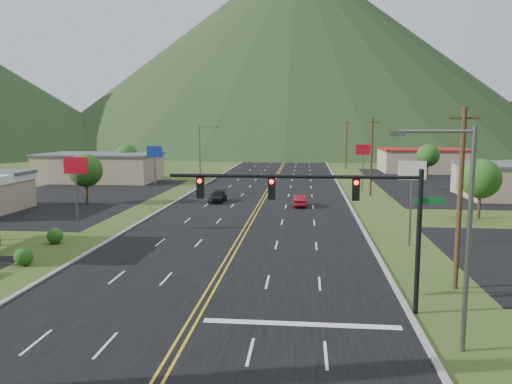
# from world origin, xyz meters

# --- Properties ---
(traffic_signal) EXTENTS (13.10, 0.43, 7.00)m
(traffic_signal) POSITION_xyz_m (6.48, 14.00, 5.33)
(traffic_signal) COLOR black
(traffic_signal) RESTS_ON ground
(streetlight_east) EXTENTS (3.28, 0.25, 9.00)m
(streetlight_east) POSITION_xyz_m (11.18, 10.00, 5.18)
(streetlight_east) COLOR #59595E
(streetlight_east) RESTS_ON ground
(streetlight_west) EXTENTS (3.28, 0.25, 9.00)m
(streetlight_west) POSITION_xyz_m (-11.68, 70.00, 5.18)
(streetlight_west) COLOR #59595E
(streetlight_west) RESTS_ON ground
(building_west_far) EXTENTS (18.40, 11.40, 4.50)m
(building_west_far) POSITION_xyz_m (-28.00, 68.00, 2.26)
(building_west_far) COLOR tan
(building_west_far) RESTS_ON ground
(building_east_far) EXTENTS (16.40, 12.40, 4.50)m
(building_east_far) POSITION_xyz_m (28.00, 90.00, 2.26)
(building_east_far) COLOR tan
(building_east_far) RESTS_ON ground
(pole_sign_west_a) EXTENTS (2.00, 0.18, 6.40)m
(pole_sign_west_a) POSITION_xyz_m (-14.00, 30.00, 5.05)
(pole_sign_west_a) COLOR #59595E
(pole_sign_west_a) RESTS_ON ground
(pole_sign_west_b) EXTENTS (2.00, 0.18, 6.40)m
(pole_sign_west_b) POSITION_xyz_m (-14.00, 52.00, 5.05)
(pole_sign_west_b) COLOR #59595E
(pole_sign_west_b) RESTS_ON ground
(pole_sign_east_a) EXTENTS (2.00, 0.18, 6.40)m
(pole_sign_east_a) POSITION_xyz_m (13.00, 28.00, 5.05)
(pole_sign_east_a) COLOR #59595E
(pole_sign_east_a) RESTS_ON ground
(pole_sign_east_b) EXTENTS (2.00, 0.18, 6.40)m
(pole_sign_east_b) POSITION_xyz_m (13.00, 60.00, 5.05)
(pole_sign_east_b) COLOR #59595E
(pole_sign_east_b) RESTS_ON ground
(tree_west_a) EXTENTS (3.84, 3.84, 5.82)m
(tree_west_a) POSITION_xyz_m (-20.00, 45.00, 3.89)
(tree_west_a) COLOR #382314
(tree_west_a) RESTS_ON ground
(tree_west_b) EXTENTS (3.84, 3.84, 5.82)m
(tree_west_b) POSITION_xyz_m (-25.00, 72.00, 3.89)
(tree_west_b) COLOR #382314
(tree_west_b) RESTS_ON ground
(tree_east_a) EXTENTS (3.84, 3.84, 5.82)m
(tree_east_a) POSITION_xyz_m (22.00, 40.00, 3.89)
(tree_east_a) COLOR #382314
(tree_east_a) RESTS_ON ground
(tree_east_b) EXTENTS (3.84, 3.84, 5.82)m
(tree_east_b) POSITION_xyz_m (26.00, 78.00, 3.89)
(tree_east_b) COLOR #382314
(tree_east_b) RESTS_ON ground
(utility_pole_a) EXTENTS (1.60, 0.28, 10.00)m
(utility_pole_a) POSITION_xyz_m (13.50, 18.00, 5.13)
(utility_pole_a) COLOR #382314
(utility_pole_a) RESTS_ON ground
(utility_pole_b) EXTENTS (1.60, 0.28, 10.00)m
(utility_pole_b) POSITION_xyz_m (13.50, 55.00, 5.13)
(utility_pole_b) COLOR #382314
(utility_pole_b) RESTS_ON ground
(utility_pole_c) EXTENTS (1.60, 0.28, 10.00)m
(utility_pole_c) POSITION_xyz_m (13.50, 95.00, 5.13)
(utility_pole_c) COLOR #382314
(utility_pole_c) RESTS_ON ground
(utility_pole_d) EXTENTS (1.60, 0.28, 10.00)m
(utility_pole_d) POSITION_xyz_m (13.50, 135.00, 5.13)
(utility_pole_d) COLOR #382314
(utility_pole_d) RESTS_ON ground
(mountain_n) EXTENTS (220.00, 220.00, 85.00)m
(mountain_n) POSITION_xyz_m (0.00, 220.00, 42.50)
(mountain_n) COLOR black
(mountain_n) RESTS_ON ground
(car_dark_mid) EXTENTS (1.81, 4.24, 1.22)m
(car_dark_mid) POSITION_xyz_m (-5.17, 47.72, 0.61)
(car_dark_mid) COLOR black
(car_dark_mid) RESTS_ON ground
(car_red_far) EXTENTS (1.51, 3.96, 1.29)m
(car_red_far) POSITION_xyz_m (4.54, 45.43, 0.64)
(car_red_far) COLOR maroon
(car_red_far) RESTS_ON ground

